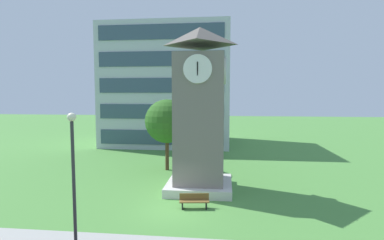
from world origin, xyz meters
name	(u,v)px	position (x,y,z in m)	size (l,w,h in m)	color
ground_plane	(171,210)	(0.00, 0.00, 0.00)	(160.00, 160.00, 0.00)	#4C893D
office_building	(170,87)	(-4.72, 24.90, 8.00)	(16.77, 12.10, 16.00)	#B7BCC6
clock_tower	(200,118)	(1.34, 4.11, 5.22)	(4.62, 4.62, 11.58)	slate
park_bench	(194,201)	(1.33, 0.42, 0.46)	(1.85, 0.71, 0.88)	brown
street_lamp	(73,169)	(-3.12, -5.55, 3.79)	(0.36, 0.36, 6.15)	#333338
tree_streetside	(167,121)	(-2.10, 9.43, 4.47)	(3.97, 3.97, 6.47)	#513823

